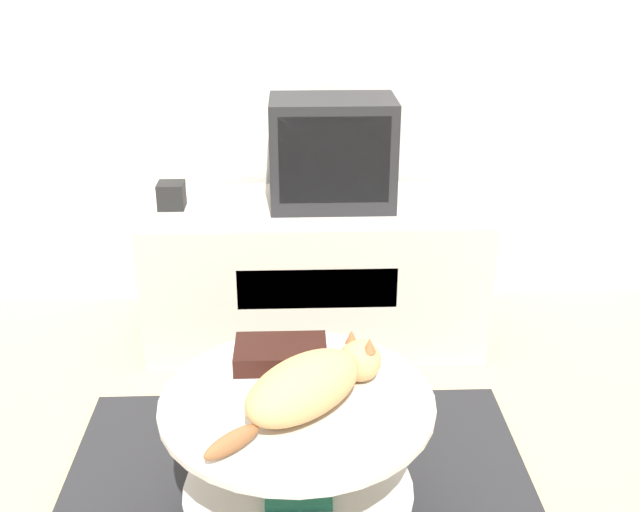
{
  "coord_description": "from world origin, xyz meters",
  "views": [
    {
      "loc": [
        0.0,
        -1.66,
        1.57
      ],
      "look_at": [
        0.08,
        0.56,
        0.61
      ],
      "focal_mm": 42.0,
      "sensor_mm": 36.0,
      "label": 1
    }
  ],
  "objects_px": {
    "speaker": "(171,195)",
    "cat": "(309,384)",
    "dvd_box": "(279,354)",
    "tv": "(331,153)"
  },
  "relations": [
    {
      "from": "dvd_box",
      "to": "speaker",
      "type": "bearing_deg",
      "value": 114.9
    },
    {
      "from": "tv",
      "to": "cat",
      "type": "bearing_deg",
      "value": -95.57
    },
    {
      "from": "speaker",
      "to": "cat",
      "type": "relative_size",
      "value": 0.22
    },
    {
      "from": "speaker",
      "to": "dvd_box",
      "type": "height_order",
      "value": "speaker"
    },
    {
      "from": "speaker",
      "to": "dvd_box",
      "type": "relative_size",
      "value": 0.39
    },
    {
      "from": "speaker",
      "to": "cat",
      "type": "bearing_deg",
      "value": -66.08
    },
    {
      "from": "speaker",
      "to": "cat",
      "type": "xyz_separation_m",
      "value": [
        0.52,
        -1.16,
        -0.12
      ]
    },
    {
      "from": "tv",
      "to": "speaker",
      "type": "relative_size",
      "value": 4.71
    },
    {
      "from": "speaker",
      "to": "tv",
      "type": "bearing_deg",
      "value": 1.86
    },
    {
      "from": "dvd_box",
      "to": "cat",
      "type": "distance_m",
      "value": 0.24
    }
  ]
}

